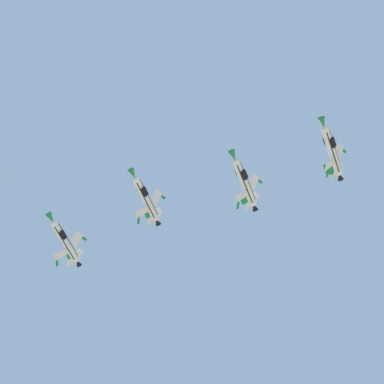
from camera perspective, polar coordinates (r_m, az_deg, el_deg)
name	(u,v)px	position (r m, az deg, el deg)	size (l,w,h in m)	color
fighter_jet_lead	(331,150)	(136.14, 12.91, 3.86)	(11.94, 12.89, 8.43)	silver
fighter_jet_left_wing	(244,182)	(134.98, 4.88, 0.98)	(11.94, 12.81, 8.08)	silver
fighter_jet_right_wing	(145,198)	(142.28, -4.41, -0.56)	(11.94, 12.82, 8.10)	silver
fighter_jet_left_outer	(64,241)	(148.89, -11.85, -4.47)	(11.94, 12.81, 8.08)	silver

